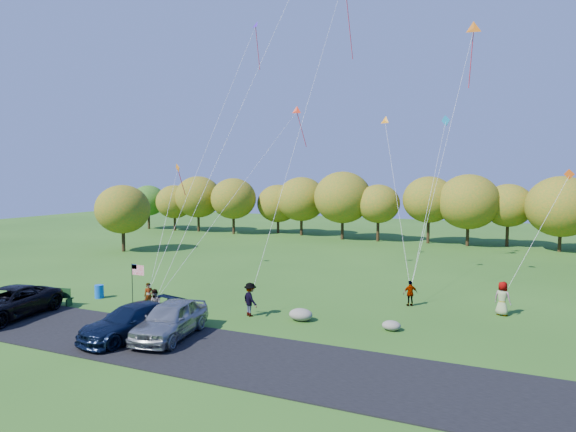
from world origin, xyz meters
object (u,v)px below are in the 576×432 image
at_px(minivan_navy, 132,321).
at_px(flyer_d, 410,293).
at_px(flyer_b, 155,304).
at_px(trash_barrel, 99,291).
at_px(park_bench, 57,296).
at_px(flyer_a, 149,296).
at_px(flyer_e, 502,298).
at_px(minivan_silver, 170,319).
at_px(flyer_c, 250,299).
at_px(minivan_dark, 8,303).

distance_m(minivan_navy, flyer_d, 16.31).
height_order(minivan_navy, flyer_b, flyer_b).
bearing_deg(flyer_d, minivan_navy, 13.61).
bearing_deg(trash_barrel, minivan_navy, -36.04).
bearing_deg(park_bench, flyer_a, 6.45).
xyz_separation_m(minivan_navy, flyer_e, (16.25, 12.06, 0.12)).
height_order(park_bench, trash_barrel, park_bench).
relative_size(flyer_a, flyer_b, 0.92).
height_order(minivan_silver, flyer_a, minivan_silver).
relative_size(minivan_silver, flyer_c, 2.76).
bearing_deg(trash_barrel, flyer_e, 15.18).
xyz_separation_m(flyer_a, park_bench, (-5.62, -1.72, -0.18)).
height_order(minivan_silver, flyer_e, flyer_e).
height_order(minivan_silver, flyer_d, minivan_silver).
relative_size(minivan_silver, flyer_a, 3.40).
relative_size(minivan_dark, park_bench, 3.07).
bearing_deg(flyer_c, park_bench, 45.24).
distance_m(flyer_b, flyer_e, 19.57).
xyz_separation_m(minivan_navy, trash_barrel, (-7.66, 5.57, -0.42)).
bearing_deg(flyer_b, flyer_a, 164.50).
height_order(minivan_silver, trash_barrel, minivan_silver).
distance_m(minivan_navy, park_bench, 9.18).
relative_size(park_bench, trash_barrel, 2.32).
relative_size(flyer_c, flyer_d, 1.22).
bearing_deg(flyer_e, flyer_a, 44.02).
bearing_deg(trash_barrel, minivan_silver, -27.00).
relative_size(flyer_a, park_bench, 0.78).
height_order(flyer_b, park_bench, flyer_b).
height_order(flyer_a, flyer_c, flyer_c).
bearing_deg(flyer_a, flyer_e, -26.37).
height_order(minivan_dark, minivan_silver, minivan_silver).
height_order(flyer_a, trash_barrel, flyer_a).
bearing_deg(minivan_silver, flyer_b, 130.87).
bearing_deg(flyer_d, minivan_silver, 16.31).
relative_size(minivan_dark, flyer_d, 3.91).
relative_size(flyer_d, flyer_e, 0.80).
height_order(minivan_dark, flyer_e, flyer_e).
relative_size(minivan_navy, flyer_b, 3.25).
distance_m(flyer_c, flyer_d, 9.84).
xyz_separation_m(minivan_navy, minivan_silver, (1.69, 0.81, 0.10)).
bearing_deg(minivan_dark, flyer_d, 23.60).
height_order(flyer_c, flyer_d, flyer_c).
xyz_separation_m(minivan_dark, flyer_e, (24.84, 12.29, 0.06)).
bearing_deg(flyer_e, flyer_c, 48.77).
height_order(minivan_navy, flyer_c, flyer_c).
height_order(minivan_navy, flyer_a, minivan_navy).
relative_size(minivan_navy, flyer_c, 2.86).
bearing_deg(minivan_dark, flyer_a, 34.15).
bearing_deg(flyer_c, flyer_d, -110.31).
bearing_deg(flyer_b, flyer_c, 59.12).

